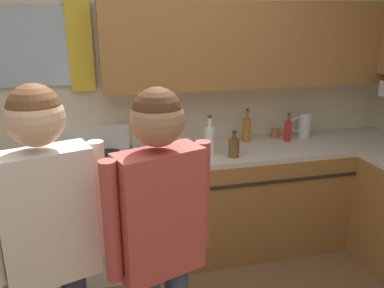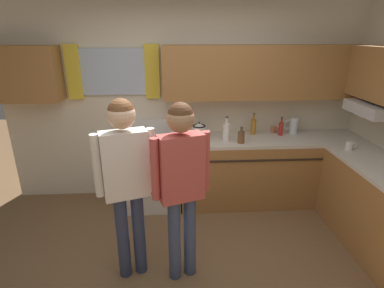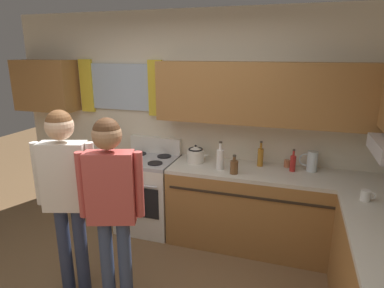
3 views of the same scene
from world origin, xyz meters
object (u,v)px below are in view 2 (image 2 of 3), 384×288
cup_terracotta (273,130)px  water_pitcher (293,125)px  bottle_sauce_red (281,128)px  stove_oven (154,171)px  bottle_milk_white (226,132)px  bottle_oil_amber (253,126)px  adult_left (126,172)px  mug_ceramic_white (350,146)px  stovetop_kettle (199,130)px  adult_in_plaid (181,175)px  bottle_squat_brown (241,137)px

cup_terracotta → water_pitcher: bearing=-12.9°
bottle_sauce_red → water_pitcher: bearing=20.1°
stove_oven → bottle_sauce_red: size_ratio=4.48×
cup_terracotta → stove_oven: bearing=-172.6°
bottle_milk_white → bottle_oil_amber: bottle_milk_white is taller
cup_terracotta → adult_left: 2.30m
mug_ceramic_white → bottle_sauce_red: bearing=137.9°
bottle_milk_white → bottle_oil_amber: size_ratio=1.09×
stovetop_kettle → adult_left: adult_left is taller
bottle_oil_amber → adult_left: adult_left is taller
bottle_milk_white → cup_terracotta: bottle_milk_white is taller
mug_ceramic_white → stovetop_kettle: bearing=162.6°
mug_ceramic_white → water_pitcher: 0.77m
bottle_oil_amber → stovetop_kettle: (-0.72, -0.09, -0.01)m
bottle_sauce_red → bottle_milk_white: 0.77m
adult_left → water_pitcher: bearing=35.6°
adult_left → adult_in_plaid: bearing=-6.7°
bottle_sauce_red → water_pitcher: size_ratio=1.12×
stove_oven → bottle_milk_white: 1.07m
bottle_sauce_red → bottle_milk_white: bottle_milk_white is taller
bottle_milk_white → water_pitcher: 0.97m
bottle_oil_amber → cup_terracotta: (0.29, 0.06, -0.07)m
cup_terracotta → water_pitcher: size_ratio=0.49×
mug_ceramic_white → stovetop_kettle: 1.78m
cup_terracotta → adult_in_plaid: size_ratio=0.07×
bottle_sauce_red → cup_terracotta: size_ratio=2.26×
bottle_sauce_red → bottle_milk_white: (-0.75, -0.18, 0.03)m
adult_left → mug_ceramic_white: bearing=18.3°
water_pitcher → adult_left: (-1.99, -1.43, 0.05)m
cup_terracotta → mug_ceramic_white: 0.96m
cup_terracotta → adult_in_plaid: adult_in_plaid is taller
stove_oven → adult_in_plaid: size_ratio=0.66×
bottle_sauce_red → bottle_squat_brown: 0.64m
adult_left → stove_oven: bearing=83.8°
bottle_milk_white → cup_terracotta: 0.76m
adult_in_plaid → bottle_squat_brown: bearing=56.6°
bottle_milk_white → bottle_squat_brown: bearing=-26.5°
cup_terracotta → stovetop_kettle: (-1.02, -0.15, 0.06)m
stove_oven → bottle_milk_white: bottle_milk_white is taller
adult_left → adult_in_plaid: (0.47, -0.06, -0.02)m
water_pitcher → stove_oven: bearing=-175.3°
bottle_squat_brown → adult_left: bearing=-138.2°
stove_oven → mug_ceramic_white: size_ratio=8.76×
adult_left → adult_in_plaid: 0.47m
bottle_milk_white → mug_ceramic_white: (1.37, -0.38, -0.07)m
stovetop_kettle → adult_in_plaid: bearing=-100.8°
stove_oven → cup_terracotta: bearing=7.4°
mug_ceramic_white → adult_left: adult_left is taller
bottle_squat_brown → water_pitcher: (0.77, 0.33, 0.03)m
stovetop_kettle → water_pitcher: (1.26, 0.10, 0.02)m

